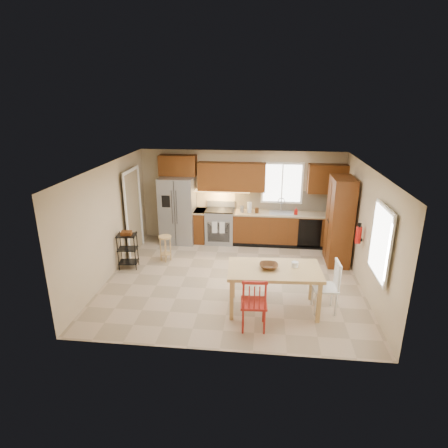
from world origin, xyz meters
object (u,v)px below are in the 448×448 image
Objects in this scene: refrigerator at (178,210)px; range_stove at (220,226)px; table_jar at (295,266)px; utility_cart at (128,251)px; chair_red at (254,302)px; chair_white at (325,287)px; pantry at (339,221)px; fire_extinguisher at (359,235)px; dining_table at (273,289)px; soap_bottle at (296,211)px; table_bowl at (269,269)px; bar_stool at (166,248)px.

refrigerator is 1.98× the size of range_stove.
table_jar is 0.18× the size of utility_cart.
chair_white is (1.30, 0.70, 0.00)m from chair_red.
chair_red is (1.06, -3.98, 0.04)m from range_stove.
range_stove is 0.92× the size of chair_white.
pantry reaches higher than fire_extinguisher.
chair_white is (0.95, 0.05, 0.09)m from dining_table.
soap_bottle is at bearing 73.10° from chair_red.
table_bowl reaches higher than bar_stool.
bar_stool is (-3.21, -1.29, -0.67)m from soap_bottle.
chair_white is 1.16× the size of utility_cart.
refrigerator reaches higher than chair_white.
chair_red reaches higher than range_stove.
bar_stool is (-0.03, -1.32, -0.59)m from refrigerator.
table_bowl is (-1.87, -1.29, -0.26)m from fire_extinguisher.
pantry is at bearing 61.96° from table_jar.
bar_stool is at bearing -91.33° from refrigerator.
refrigerator is 9.53× the size of soap_bottle.
pantry is at bearing -17.99° from chair_white.
bar_stool is at bearing 171.44° from fire_extinguisher.
chair_red is 3.68m from utility_cart.
refrigerator reaches higher than soap_bottle.
pantry is 2.44m from chair_white.
soap_bottle reaches higher than table_jar.
refrigerator reaches higher than dining_table.
bar_stool is at bearing 58.85° from chair_white.
chair_white is 1.57× the size of bar_stool.
chair_red is at bearing 115.33° from chair_white.
utility_cart is at bearing 160.08° from table_jar.
pantry is 3.60m from chair_red.
range_stove is 3.60m from table_bowl.
refrigerator is 0.87× the size of pantry.
table_jar is 4.00m from utility_cart.
soap_bottle is at bearing 33.92° from bar_stool.
pantry is at bearing -18.29° from range_stove.
pantry is at bearing 2.86° from utility_cart.
table_jar reaches higher than dining_table.
chair_white reaches higher than range_stove.
pantry reaches higher than soap_bottle.
soap_bottle is at bearing 77.45° from table_bowl.
dining_table is 2.66× the size of bar_stool.
chair_red is 1.16× the size of utility_cart.
table_jar is at bearing -60.95° from range_stove.
table_bowl is 3.20m from bar_stool.
utility_cart is (-3.26, 1.46, -0.41)m from table_bowl.
soap_bottle reaches higher than table_bowl.
fire_extinguisher is (1.15, -1.95, 0.10)m from soap_bottle.
table_jar is at bearing -139.54° from fire_extinguisher.
pantry is (0.95, -0.90, 0.05)m from soap_bottle.
utility_cart is at bearing -113.89° from refrigerator.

